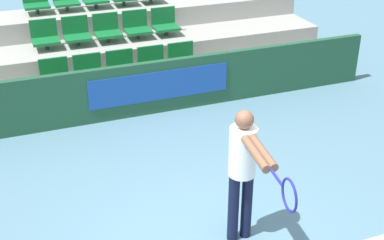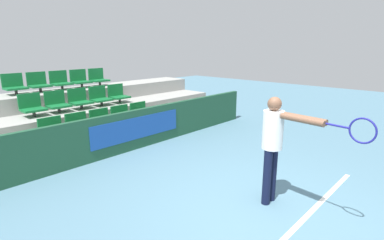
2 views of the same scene
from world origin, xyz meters
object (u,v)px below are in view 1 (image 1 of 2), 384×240
object	(u,v)px
stadium_chair_1	(89,72)
stadium_chair_9	(165,23)
stadium_chair_4	(183,59)
stadium_chair_0	(55,76)
stadium_chair_10	(36,2)
stadium_chair_2	(121,67)
tennis_player	(244,166)
stadium_chair_7	(107,30)
stadium_chair_8	(137,26)
stadium_chair_3	(153,63)
stadium_chair_6	(77,33)
stadium_chair_5	(45,36)

from	to	relation	value
stadium_chair_1	stadium_chair_9	world-z (taller)	stadium_chair_9
stadium_chair_1	stadium_chair_9	bearing A→B (deg)	30.36
stadium_chair_4	stadium_chair_9	xyz separation A→B (m)	(0.00, 1.04, 0.41)
stadium_chair_0	stadium_chair_1	xyz separation A→B (m)	(0.59, 0.00, 0.00)
stadium_chair_10	stadium_chair_2	bearing A→B (deg)	-60.36
stadium_chair_4	tennis_player	distance (m)	4.54
stadium_chair_1	stadium_chair_7	size ratio (longest dim) A/B	1.00
stadium_chair_4	stadium_chair_10	world-z (taller)	stadium_chair_10
stadium_chair_4	stadium_chair_7	bearing A→B (deg)	138.70
stadium_chair_9	tennis_player	world-z (taller)	tennis_player
stadium_chair_0	stadium_chair_2	bearing A→B (deg)	0.00
stadium_chair_8	tennis_player	world-z (taller)	tennis_player
stadium_chair_4	stadium_chair_10	xyz separation A→B (m)	(-2.38, 2.09, 0.81)
stadium_chair_1	tennis_player	bearing A→B (deg)	-78.31
stadium_chair_0	stadium_chair_3	world-z (taller)	same
stadium_chair_3	stadium_chair_4	world-z (taller)	same
stadium_chair_6	stadium_chair_7	distance (m)	0.59
stadium_chair_3	tennis_player	xyz separation A→B (m)	(-0.27, -4.43, 0.42)
stadium_chair_3	tennis_player	size ratio (longest dim) A/B	0.31
stadium_chair_4	stadium_chair_5	distance (m)	2.63
stadium_chair_2	tennis_player	world-z (taller)	tennis_player
stadium_chair_2	stadium_chair_7	size ratio (longest dim) A/B	1.00
stadium_chair_0	stadium_chair_4	size ratio (longest dim) A/B	1.00
stadium_chair_0	stadium_chair_8	xyz separation A→B (m)	(1.78, 1.04, 0.41)
stadium_chair_1	stadium_chair_4	bearing A→B (deg)	0.00
stadium_chair_1	stadium_chair_5	bearing A→B (deg)	119.64
tennis_player	stadium_chair_8	bearing A→B (deg)	93.76
stadium_chair_3	stadium_chair_8	size ratio (longest dim) A/B	1.00
stadium_chair_3	stadium_chair_7	size ratio (longest dim) A/B	1.00
stadium_chair_3	stadium_chair_6	bearing A→B (deg)	138.70
stadium_chair_3	stadium_chair_10	size ratio (longest dim) A/B	1.00
stadium_chair_4	stadium_chair_6	bearing A→B (deg)	149.64
stadium_chair_8	stadium_chair_7	bearing A→B (deg)	180.00
stadium_chair_9	stadium_chair_8	bearing A→B (deg)	180.00
stadium_chair_0	stadium_chair_8	size ratio (longest dim) A/B	1.00
stadium_chair_4	stadium_chair_2	bearing A→B (deg)	180.00
stadium_chair_10	stadium_chair_9	bearing A→B (deg)	-23.72
stadium_chair_2	stadium_chair_0	bearing A→B (deg)	180.00
stadium_chair_0	stadium_chair_6	world-z (taller)	stadium_chair_6
stadium_chair_1	tennis_player	distance (m)	4.55
stadium_chair_1	stadium_chair_10	size ratio (longest dim) A/B	1.00
stadium_chair_7	tennis_player	world-z (taller)	tennis_player
stadium_chair_5	tennis_player	distance (m)	5.68
stadium_chair_7	tennis_player	bearing A→B (deg)	-86.62
stadium_chair_10	tennis_player	bearing A→B (deg)	-76.95
stadium_chair_4	stadium_chair_5	size ratio (longest dim) A/B	1.00
stadium_chair_2	stadium_chair_3	bearing A→B (deg)	0.00
stadium_chair_3	stadium_chair_5	bearing A→B (deg)	149.64
stadium_chair_6	stadium_chair_4	bearing A→B (deg)	-30.36
stadium_chair_5	tennis_player	bearing A→B (deg)	-74.58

